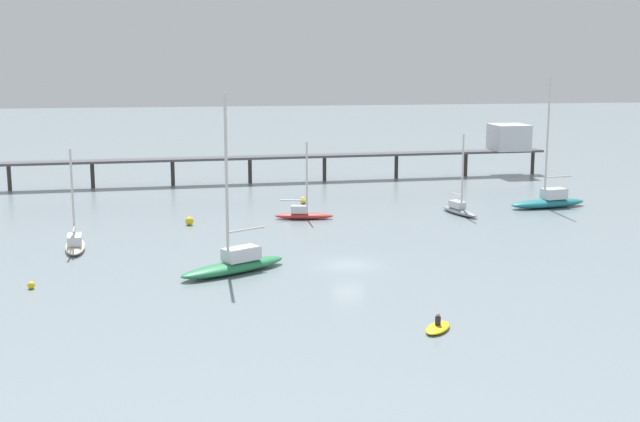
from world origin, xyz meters
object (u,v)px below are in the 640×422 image
Objects in this scene: sailboat_cream at (75,243)px; mooring_buoy_inner at (303,200)px; sailboat_green at (235,262)px; dinghy_yellow at (438,327)px; mooring_buoy_far at (189,221)px; pier at (416,146)px; sailboat_red at (303,213)px; sailboat_teal at (549,200)px; mooring_buoy_near at (31,285)px; sailboat_gray at (459,208)px.

sailboat_cream is 10.84× the size of mooring_buoy_inner.
dinghy_yellow is (11.74, -15.80, -0.64)m from sailboat_green.
mooring_buoy_far is (-15.30, 34.76, 0.21)m from dinghy_yellow.
sailboat_cream is (-40.19, -37.03, -3.70)m from pier.
mooring_buoy_far is at bearing 100.64° from sailboat_green.
sailboat_red is at bearing -125.56° from pier.
sailboat_teal is 39.46m from mooring_buoy_far.
mooring_buoy_far is at bearing -174.36° from sailboat_teal.
mooring_buoy_near is (-26.61, 13.36, 0.07)m from dinghy_yellow.
sailboat_green is at bearing -119.88° from pier.
sailboat_cream is at bearing -136.53° from mooring_buoy_far.
mooring_buoy_inner is at bearing 72.48° from sailboat_green.
pier is at bearing 76.42° from dinghy_yellow.
sailboat_green is 16.67× the size of mooring_buoy_far.
sailboat_green is 42.38m from sailboat_teal.
mooring_buoy_far is at bearing -137.61° from pier.
sailboat_green is 1.59× the size of sailboat_cream.
sailboat_cream is 12.21m from mooring_buoy_near.
mooring_buoy_near is at bearing -135.10° from sailboat_red.
mooring_buoy_near is (-14.88, -2.44, -0.57)m from sailboat_green.
sailboat_green reaches higher than sailboat_gray.
sailboat_gray is at bearing -94.64° from pier.
sailboat_gray is 28.31m from mooring_buoy_far.
sailboat_teal is at bearing 15.02° from sailboat_cream.
sailboat_gray is at bearing -167.97° from sailboat_teal.
mooring_buoy_near is at bearing -97.16° from sailboat_cream.
sailboat_gray is 17.73m from mooring_buoy_inner.
sailboat_cream reaches higher than mooring_buoy_far.
sailboat_red is 27.80m from sailboat_teal.
mooring_buoy_far is (-11.58, -1.42, -0.20)m from sailboat_red.
sailboat_gray is 1.07× the size of sailboat_red.
mooring_buoy_inner is (22.51, 19.34, -0.23)m from sailboat_cream.
mooring_buoy_near is at bearing -153.45° from sailboat_teal.
dinghy_yellow is (25.09, -25.47, -0.43)m from sailboat_cream.
pier is 9.03× the size of sailboat_red.
sailboat_red reaches higher than mooring_buoy_far.
dinghy_yellow is at bearing -45.42° from sailboat_cream.
mooring_buoy_far is at bearing -141.68° from mooring_buoy_inner.
sailboat_red is at bearing 44.90° from mooring_buoy_near.
mooring_buoy_inner is at bearing -134.98° from pier.
dinghy_yellow is at bearing -121.82° from sailboat_teal.
pier is at bearing 42.66° from sailboat_cream.
sailboat_teal reaches higher than mooring_buoy_inner.
mooring_buoy_far is at bearing -172.99° from sailboat_red.
sailboat_red is 9.79× the size of mooring_buoy_inner.
sailboat_cream is at bearing 134.58° from dinghy_yellow.
sailboat_gray is at bearing 3.11° from mooring_buoy_far.
pier is at bearing 45.02° from mooring_buoy_inner.
pier is 53.97m from sailboat_green.
sailboat_cream reaches higher than dinghy_yellow.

